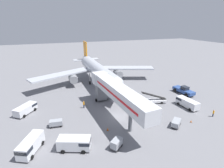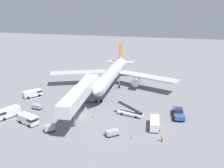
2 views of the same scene
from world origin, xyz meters
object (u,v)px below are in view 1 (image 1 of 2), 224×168
Objects in this scene: safety_cone_bravo at (191,121)px; service_van_far_center at (75,143)px; pushback_tug at (184,90)px; ground_crew_worker_midground at (213,113)px; safety_cone_alpha at (129,113)px; service_van_far_left at (187,102)px; airplane_at_gate at (97,70)px; service_van_outer_right at (30,145)px; service_van_rear_left at (26,109)px; baggage_cart_near_left at (56,123)px; jet_bridge at (115,91)px; baggage_cart_far_right at (176,123)px; belt_loader_truck at (153,100)px; safety_cone_charlie at (108,129)px; baggage_cart_outer_left at (116,143)px; ground_crew_worker_foreground at (84,104)px.

service_van_far_center is at bearing 178.99° from safety_cone_bravo.
pushback_tug reaches higher than ground_crew_worker_midground.
safety_cone_alpha is at bearing 145.43° from safety_cone_bravo.
airplane_at_gate is at bearing 123.70° from service_van_far_left.
safety_cone_bravo is (11.52, -29.29, -4.62)m from airplane_at_gate.
service_van_outer_right is 1.04× the size of service_van_rear_left.
service_van_far_left is 3.48× the size of ground_crew_worker_midground.
service_van_rear_left is 9.83m from baggage_cart_near_left.
jet_bridge is at bearing -95.35° from airplane_at_gate.
airplane_at_gate reaches higher than safety_cone_bravo.
airplane_at_gate is at bearing 140.95° from pushback_tug.
baggage_cart_near_left is 0.87× the size of baggage_cart_far_right.
belt_loader_truck is 1.18× the size of service_van_outer_right.
baggage_cart_near_left is (-23.80, -2.27, -0.01)m from belt_loader_truck.
baggage_cart_near_left reaches higher than safety_cone_bravo.
belt_loader_truck reaches higher than baggage_cart_near_left.
safety_cone_charlie is (-12.99, 3.38, -0.44)m from baggage_cart_far_right.
baggage_cart_outer_left is 5.06m from safety_cone_charlie.
safety_cone_alpha reaches higher than safety_cone_charlie.
safety_cone_bravo is at bearing -11.21° from safety_cone_charlie.
baggage_cart_far_right is (26.16, -2.27, -0.56)m from service_van_outer_right.
service_van_far_center is at bearing -15.32° from service_van_outer_right.
safety_cone_alpha is 12.71m from safety_cone_bravo.
baggage_cart_far_right is at bearing -47.74° from safety_cone_alpha.
ground_crew_worker_foreground is at bearing 151.31° from ground_crew_worker_midground.
belt_loader_truck is at bearing 38.97° from baggage_cart_outer_left.
jet_bridge is at bearing 55.44° from safety_cone_charlie.
baggage_cart_outer_left is at bearing -174.41° from safety_cone_bravo.
service_van_far_center is 6.60m from baggage_cart_outer_left.
safety_cone_bravo is (-6.12, -0.10, -0.62)m from ground_crew_worker_midground.
baggage_cart_outer_left reaches higher than safety_cone_charlie.
service_van_far_left reaches higher than ground_crew_worker_midground.
ground_crew_worker_midground reaches higher than baggage_cart_near_left.
safety_cone_alpha is at bearing -3.78° from baggage_cart_near_left.
service_van_outer_right reaches higher than ground_crew_worker_midground.
airplane_at_gate reaches higher than belt_loader_truck.
safety_cone_charlie is at bearing -77.75° from ground_crew_worker_foreground.
ground_crew_worker_midground is (10.00, 0.13, 0.13)m from baggage_cart_far_right.
baggage_cart_outer_left is (-15.05, -12.17, 0.12)m from belt_loader_truck.
ground_crew_worker_midground is at bearing 0.73° from baggage_cart_far_right.
service_van_rear_left is at bearing -146.92° from airplane_at_gate.
jet_bridge is 33.25× the size of safety_cone_alpha.
jet_bridge reaches higher than service_van_outer_right.
service_van_far_left is at bearing -56.30° from airplane_at_gate.
service_van_far_center is (-9.90, -7.85, -4.48)m from jet_bridge.
service_van_outer_right is at bearing -82.84° from service_van_rear_left.
baggage_cart_far_right is at bearing -30.03° from service_van_rear_left.
service_van_far_left is 14.70m from safety_cone_alpha.
pushback_tug reaches higher than service_van_far_left.
safety_cone_bravo is at bearing 5.59° from baggage_cart_outer_left.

